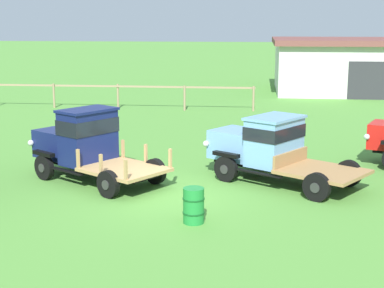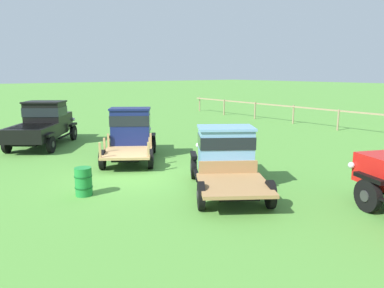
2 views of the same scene
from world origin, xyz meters
name	(u,v)px [view 1 (image 1 of 2)]	position (x,y,z in m)	size (l,w,h in m)	color
ground_plane	(164,195)	(0.00, 0.00, 0.00)	(240.00, 240.00, 0.00)	#518E38
paddock_fence	(86,90)	(-7.13, 16.38, 1.02)	(19.31, 0.67, 1.39)	#997F60
vintage_truck_second_in_line	(84,144)	(-2.79, 1.55, 1.13)	(5.03, 4.17, 2.26)	black
vintage_truck_midrow_center	(268,147)	(3.00, 1.96, 1.08)	(5.20, 4.33, 2.06)	black
oil_drum_beside_row	(194,205)	(1.11, -2.28, 0.45)	(0.55, 0.55, 0.90)	#1E7F33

